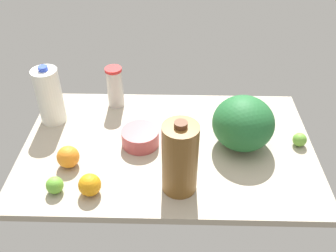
{
  "coord_description": "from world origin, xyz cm",
  "views": [
    {
      "loc": [
        -2.85,
        117.9,
        104.77
      ],
      "look_at": [
        0.0,
        0.0,
        13.0
      ],
      "focal_mm": 40.0,
      "sensor_mm": 36.0,
      "label": 1
    }
  ],
  "objects_px": {
    "lime_beside_bowl": "(300,140)",
    "orange_by_jug": "(90,185)",
    "tumbler_cup": "(115,87)",
    "milk_jug": "(49,96)",
    "mixing_bowl": "(140,137)",
    "lime_near_front": "(55,185)",
    "orange_far_back": "(68,157)",
    "watermelon": "(243,123)",
    "lime_loose": "(255,109)",
    "chocolate_milk_jug": "(180,158)"
  },
  "relations": [
    {
      "from": "lime_loose",
      "to": "orange_by_jug",
      "type": "distance_m",
      "value": 0.83
    },
    {
      "from": "lime_beside_bowl",
      "to": "orange_by_jug",
      "type": "bearing_deg",
      "value": 19.22
    },
    {
      "from": "lime_loose",
      "to": "orange_far_back",
      "type": "bearing_deg",
      "value": 25.27
    },
    {
      "from": "chocolate_milk_jug",
      "to": "orange_by_jug",
      "type": "height_order",
      "value": "chocolate_milk_jug"
    },
    {
      "from": "orange_far_back",
      "to": "orange_by_jug",
      "type": "relative_size",
      "value": 1.06
    },
    {
      "from": "milk_jug",
      "to": "lime_near_front",
      "type": "height_order",
      "value": "milk_jug"
    },
    {
      "from": "mixing_bowl",
      "to": "lime_loose",
      "type": "xyz_separation_m",
      "value": [
        -0.51,
        -0.23,
        -0.01
      ]
    },
    {
      "from": "tumbler_cup",
      "to": "orange_by_jug",
      "type": "relative_size",
      "value": 2.42
    },
    {
      "from": "lime_beside_bowl",
      "to": "orange_by_jug",
      "type": "xyz_separation_m",
      "value": [
        0.81,
        0.28,
        0.01
      ]
    },
    {
      "from": "tumbler_cup",
      "to": "orange_far_back",
      "type": "height_order",
      "value": "tumbler_cup"
    },
    {
      "from": "watermelon",
      "to": "lime_loose",
      "type": "relative_size",
      "value": 4.86
    },
    {
      "from": "orange_far_back",
      "to": "lime_beside_bowl",
      "type": "height_order",
      "value": "orange_far_back"
    },
    {
      "from": "mixing_bowl",
      "to": "orange_far_back",
      "type": "height_order",
      "value": "orange_far_back"
    },
    {
      "from": "lime_near_front",
      "to": "lime_beside_bowl",
      "type": "relative_size",
      "value": 1.1
    },
    {
      "from": "milk_jug",
      "to": "watermelon",
      "type": "xyz_separation_m",
      "value": [
        -0.82,
        0.15,
        -0.02
      ]
    },
    {
      "from": "tumbler_cup",
      "to": "lime_beside_bowl",
      "type": "distance_m",
      "value": 0.84
    },
    {
      "from": "chocolate_milk_jug",
      "to": "orange_far_back",
      "type": "relative_size",
      "value": 3.43
    },
    {
      "from": "lime_near_front",
      "to": "tumbler_cup",
      "type": "bearing_deg",
      "value": -104.69
    },
    {
      "from": "orange_far_back",
      "to": "milk_jug",
      "type": "bearing_deg",
      "value": -64.86
    },
    {
      "from": "lime_loose",
      "to": "lime_beside_bowl",
      "type": "xyz_separation_m",
      "value": [
        -0.15,
        0.22,
        0.0
      ]
    },
    {
      "from": "lime_beside_bowl",
      "to": "watermelon",
      "type": "bearing_deg",
      "value": -0.12
    },
    {
      "from": "milk_jug",
      "to": "lime_beside_bowl",
      "type": "height_order",
      "value": "milk_jug"
    },
    {
      "from": "milk_jug",
      "to": "tumbler_cup",
      "type": "bearing_deg",
      "value": -154.34
    },
    {
      "from": "lime_loose",
      "to": "lime_near_front",
      "type": "height_order",
      "value": "lime_near_front"
    },
    {
      "from": "watermelon",
      "to": "orange_by_jug",
      "type": "xyz_separation_m",
      "value": [
        0.57,
        0.28,
        -0.07
      ]
    },
    {
      "from": "lime_beside_bowl",
      "to": "tumbler_cup",
      "type": "bearing_deg",
      "value": -19.17
    },
    {
      "from": "orange_far_back",
      "to": "lime_beside_bowl",
      "type": "bearing_deg",
      "value": -171.21
    },
    {
      "from": "tumbler_cup",
      "to": "lime_beside_bowl",
      "type": "xyz_separation_m",
      "value": [
        -0.79,
        0.28,
        -0.07
      ]
    },
    {
      "from": "tumbler_cup",
      "to": "orange_by_jug",
      "type": "height_order",
      "value": "tumbler_cup"
    },
    {
      "from": "orange_by_jug",
      "to": "lime_loose",
      "type": "bearing_deg",
      "value": -142.69
    },
    {
      "from": "mixing_bowl",
      "to": "orange_far_back",
      "type": "relative_size",
      "value": 1.78
    },
    {
      "from": "mixing_bowl",
      "to": "milk_jug",
      "type": "relative_size",
      "value": 0.57
    },
    {
      "from": "milk_jug",
      "to": "orange_far_back",
      "type": "relative_size",
      "value": 3.15
    },
    {
      "from": "milk_jug",
      "to": "lime_near_front",
      "type": "bearing_deg",
      "value": 105.54
    },
    {
      "from": "milk_jug",
      "to": "lime_loose",
      "type": "relative_size",
      "value": 5.33
    },
    {
      "from": "milk_jug",
      "to": "lime_near_front",
      "type": "xyz_separation_m",
      "value": [
        -0.12,
        0.43,
        -0.1
      ]
    },
    {
      "from": "mixing_bowl",
      "to": "orange_by_jug",
      "type": "relative_size",
      "value": 1.89
    },
    {
      "from": "watermelon",
      "to": "lime_beside_bowl",
      "type": "bearing_deg",
      "value": 179.88
    },
    {
      "from": "mixing_bowl",
      "to": "lime_loose",
      "type": "bearing_deg",
      "value": -155.55
    },
    {
      "from": "chocolate_milk_jug",
      "to": "lime_near_front",
      "type": "distance_m",
      "value": 0.46
    },
    {
      "from": "mixing_bowl",
      "to": "lime_near_front",
      "type": "height_order",
      "value": "mixing_bowl"
    },
    {
      "from": "chocolate_milk_jug",
      "to": "watermelon",
      "type": "xyz_separation_m",
      "value": [
        -0.25,
        -0.25,
        -0.03
      ]
    },
    {
      "from": "mixing_bowl",
      "to": "orange_by_jug",
      "type": "height_order",
      "value": "orange_by_jug"
    },
    {
      "from": "lime_near_front",
      "to": "lime_loose",
      "type": "bearing_deg",
      "value": -147.62
    },
    {
      "from": "milk_jug",
      "to": "orange_by_jug",
      "type": "height_order",
      "value": "milk_jug"
    },
    {
      "from": "watermelon",
      "to": "orange_far_back",
      "type": "bearing_deg",
      "value": 11.87
    },
    {
      "from": "tumbler_cup",
      "to": "orange_by_jug",
      "type": "xyz_separation_m",
      "value": [
        0.02,
        0.56,
        -0.06
      ]
    },
    {
      "from": "mixing_bowl",
      "to": "milk_jug",
      "type": "xyz_separation_m",
      "value": [
        0.4,
        -0.16,
        0.09
      ]
    },
    {
      "from": "watermelon",
      "to": "lime_beside_bowl",
      "type": "relative_size",
      "value": 4.35
    },
    {
      "from": "mixing_bowl",
      "to": "lime_loose",
      "type": "distance_m",
      "value": 0.56
    }
  ]
}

